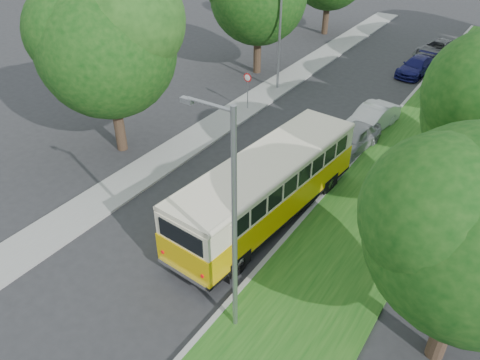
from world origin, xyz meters
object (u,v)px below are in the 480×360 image
Objects in this scene: car_blue at (417,66)px; vintage_bus at (267,189)px; lamppost_far at (279,29)px; car_white at (371,119)px; car_silver at (353,138)px; car_grey at (438,49)px; lamppost_near at (232,222)px.

vintage_bus is at bearing -83.10° from car_blue.
lamppost_far is 8.75m from car_white.
car_grey is at bearing 97.33° from car_silver.
vintage_bus is (-2.02, 5.56, -2.83)m from lamppost_near.
lamppost_near is at bearing -64.29° from lamppost_far.
vintage_bus is (6.88, -12.94, -2.57)m from lamppost_far.
car_grey is at bearing 93.57° from car_blue.
car_white reaches higher than car_grey.
lamppost_near is at bearing -78.49° from car_blue.
car_grey is (0.00, 17.98, -0.01)m from car_silver.
car_grey is (0.82, 25.71, -0.85)m from vintage_bus.
lamppost_far is 1.70× the size of car_white.
vintage_bus is 2.35× the size of car_white.
car_grey is at bearing 58.93° from lamppost_far.
car_blue is 4.69m from car_grey.
lamppost_far is at bearing 123.05° from vintage_bus.
lamppost_far reaches higher than car_blue.
car_white is at bearing -17.36° from lamppost_far.
lamppost_far is 1.50× the size of car_grey.
car_silver is 0.96× the size of car_blue.
lamppost_near is at bearing -77.48° from car_silver.
car_blue is (-1.58, 26.60, -3.74)m from lamppost_near.
car_white is 10.52m from car_blue.
car_white is (0.00, 2.80, 0.02)m from car_silver.
car_white is at bearing 97.33° from car_silver.
car_silver is 0.83× the size of car_grey.
lamppost_far is 15.30m from car_grey.
vintage_bus is at bearing -85.48° from car_white.
car_blue is (0.44, 21.04, -0.91)m from vintage_bus.
lamppost_far is at bearing 171.59° from car_white.
car_white is 0.88× the size of car_grey.
lamppost_near is 13.84m from car_silver.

